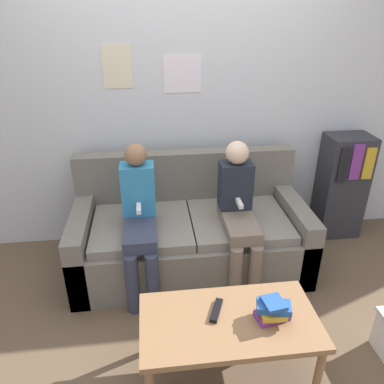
{
  "coord_description": "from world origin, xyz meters",
  "views": [
    {
      "loc": [
        -0.29,
        -1.98,
        1.95
      ],
      "look_at": [
        0.0,
        0.41,
        0.74
      ],
      "focal_mm": 35.0,
      "sensor_mm": 36.0,
      "label": 1
    }
  ],
  "objects_px": {
    "person_left": "(139,216)",
    "person_right": "(238,210)",
    "tv_remote": "(216,310)",
    "bookshelf": "(341,186)",
    "coffee_table": "(229,326)",
    "couch": "(190,234)"
  },
  "relations": [
    {
      "from": "person_left",
      "to": "person_right",
      "type": "height_order",
      "value": "person_left"
    },
    {
      "from": "tv_remote",
      "to": "bookshelf",
      "type": "height_order",
      "value": "bookshelf"
    },
    {
      "from": "person_left",
      "to": "bookshelf",
      "type": "bearing_deg",
      "value": 16.22
    },
    {
      "from": "person_left",
      "to": "tv_remote",
      "type": "xyz_separation_m",
      "value": [
        0.41,
        -0.81,
        -0.16
      ]
    },
    {
      "from": "person_left",
      "to": "coffee_table",
      "type": "bearing_deg",
      "value": -61.44
    },
    {
      "from": "coffee_table",
      "to": "bookshelf",
      "type": "xyz_separation_m",
      "value": [
        1.32,
        1.4,
        0.1
      ]
    },
    {
      "from": "coffee_table",
      "to": "tv_remote",
      "type": "bearing_deg",
      "value": 134.25
    },
    {
      "from": "tv_remote",
      "to": "coffee_table",
      "type": "bearing_deg",
      "value": -23.43
    },
    {
      "from": "couch",
      "to": "person_right",
      "type": "relative_size",
      "value": 1.67
    },
    {
      "from": "coffee_table",
      "to": "bookshelf",
      "type": "height_order",
      "value": "bookshelf"
    },
    {
      "from": "person_left",
      "to": "person_right",
      "type": "xyz_separation_m",
      "value": [
        0.72,
        -0.0,
        -0.0
      ]
    },
    {
      "from": "couch",
      "to": "person_right",
      "type": "xyz_separation_m",
      "value": [
        0.33,
        -0.21,
        0.32
      ]
    },
    {
      "from": "person_left",
      "to": "person_right",
      "type": "relative_size",
      "value": 1.01
    },
    {
      "from": "coffee_table",
      "to": "person_right",
      "type": "height_order",
      "value": "person_right"
    },
    {
      "from": "coffee_table",
      "to": "person_left",
      "type": "relative_size",
      "value": 0.88
    },
    {
      "from": "person_left",
      "to": "bookshelf",
      "type": "relative_size",
      "value": 1.15
    },
    {
      "from": "person_right",
      "to": "tv_remote",
      "type": "height_order",
      "value": "person_right"
    },
    {
      "from": "coffee_table",
      "to": "couch",
      "type": "bearing_deg",
      "value": 94.8
    },
    {
      "from": "couch",
      "to": "coffee_table",
      "type": "height_order",
      "value": "couch"
    },
    {
      "from": "couch",
      "to": "tv_remote",
      "type": "bearing_deg",
      "value": -88.31
    },
    {
      "from": "person_left",
      "to": "tv_remote",
      "type": "height_order",
      "value": "person_left"
    },
    {
      "from": "couch",
      "to": "tv_remote",
      "type": "relative_size",
      "value": 10.46
    }
  ]
}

